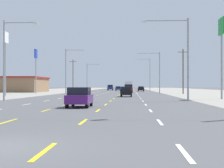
{
  "coord_description": "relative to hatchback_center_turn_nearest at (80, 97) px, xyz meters",
  "views": [
    {
      "loc": [
        3.92,
        -9.52,
        1.66
      ],
      "look_at": [
        -0.65,
        79.6,
        2.08
      ],
      "focal_mm": 58.1,
      "sensor_mm": 36.0,
      "label": 1
    }
  ],
  "objects": [
    {
      "name": "ground_plane",
      "position": [
        0.01,
        47.77,
        -0.78
      ],
      "size": [
        572.0,
        572.0,
        0.0
      ],
      "primitive_type": "plane",
      "color": "#4C4C4F"
    },
    {
      "name": "lane_markings",
      "position": [
        0.01,
        86.27,
        -0.78
      ],
      "size": [
        10.64,
        227.6,
        0.01
      ],
      "color": "white",
      "rests_on": "ground"
    },
    {
      "name": "signal_span_wire",
      "position": [
        -0.02,
        -6.99,
        4.63
      ],
      "size": [
        25.5,
        0.53,
        9.53
      ],
      "color": "brown",
      "rests_on": "ground"
    },
    {
      "name": "hatchback_center_turn_nearest",
      "position": [
        0.0,
        0.0,
        0.0
      ],
      "size": [
        1.72,
        3.9,
        1.54
      ],
      "color": "#4C196B",
      "rests_on": "ground"
    },
    {
      "name": "hatchback_inner_right_near",
      "position": [
        3.29,
        26.55,
        0.0
      ],
      "size": [
        1.72,
        3.9,
        1.54
      ],
      "color": "black",
      "rests_on": "ground"
    },
    {
      "name": "suv_inner_right_mid",
      "position": [
        3.46,
        57.86,
        0.24
      ],
      "size": [
        1.98,
        4.9,
        1.98
      ],
      "color": "red",
      "rests_on": "ground"
    },
    {
      "name": "sedan_far_right_midfar",
      "position": [
        6.98,
        78.66,
        -0.03
      ],
      "size": [
        1.8,
        4.5,
        1.46
      ],
      "color": "black",
      "rests_on": "ground"
    },
    {
      "name": "sedan_center_turn_far",
      "position": [
        -0.16,
        92.18,
        -0.03
      ],
      "size": [
        1.8,
        4.5,
        1.46
      ],
      "color": "navy",
      "rests_on": "ground"
    },
    {
      "name": "box_truck_inner_right_farther",
      "position": [
        3.31,
        96.18,
        1.05
      ],
      "size": [
        2.4,
        7.2,
        3.23
      ],
      "color": "maroon",
      "rests_on": "ground"
    },
    {
      "name": "suv_inner_left_farthest",
      "position": [
        -3.31,
        102.15,
        0.24
      ],
      "size": [
        1.98,
        4.9,
        1.98
      ],
      "color": "navy",
      "rests_on": "ground"
    },
    {
      "name": "storefront_left_row_2",
      "position": [
        -24.01,
        66.38,
        1.22
      ],
      "size": [
        10.11,
        16.36,
        3.98
      ],
      "color": "#8C6B4C",
      "rests_on": "ground"
    },
    {
      "name": "pole_sign_left_row_1",
      "position": [
        -15.97,
        28.78,
        7.12
      ],
      "size": [
        0.24,
        2.44,
        10.25
      ],
      "color": "gray",
      "rests_on": "ground"
    },
    {
      "name": "pole_sign_left_row_2",
      "position": [
        -16.2,
        48.29,
        6.2
      ],
      "size": [
        0.24,
        1.72,
        9.42
      ],
      "color": "gray",
      "rests_on": "ground"
    },
    {
      "name": "pole_sign_right_row_1",
      "position": [
        15.32,
        18.15,
        7.16
      ],
      "size": [
        0.24,
        2.57,
        10.16
      ],
      "color": "gray",
      "rests_on": "ground"
    },
    {
      "name": "streetlight_left_row_0",
      "position": [
        -9.72,
        11.82,
        4.42
      ],
      "size": [
        3.95,
        0.26,
        8.93
      ],
      "color": "gray",
      "rests_on": "ground"
    },
    {
      "name": "streetlight_right_row_0",
      "position": [
        9.55,
        11.82,
        4.59
      ],
      "size": [
        5.11,
        0.26,
        9.01
      ],
      "color": "gray",
      "rests_on": "ground"
    },
    {
      "name": "streetlight_left_row_1",
      "position": [
        -9.71,
        50.27,
        4.83
      ],
      "size": [
        4.22,
        0.26,
        9.66
      ],
      "color": "gray",
      "rests_on": "ground"
    },
    {
      "name": "streetlight_right_row_1",
      "position": [
        9.59,
        50.27,
        4.51
      ],
      "size": [
        4.87,
        0.26,
        8.9
      ],
      "color": "gray",
      "rests_on": "ground"
    },
    {
      "name": "streetlight_left_row_2",
      "position": [
        -9.64,
        88.72,
        4.43
      ],
      "size": [
        4.42,
        0.26,
        8.85
      ],
      "color": "gray",
      "rests_on": "ground"
    },
    {
      "name": "streetlight_right_row_2",
      "position": [
        9.75,
        88.72,
        5.23
      ],
      "size": [
        4.28,
        0.26,
        10.43
      ],
      "color": "gray",
      "rests_on": "ground"
    },
    {
      "name": "utility_pole_right_row_1",
      "position": [
        14.72,
        47.16,
        4.0
      ],
      "size": [
        2.2,
        0.26,
        9.18
      ],
      "color": "brown",
      "rests_on": "ground"
    },
    {
      "name": "utility_pole_left_row_2",
      "position": [
        -13.87,
        83.49,
        4.3
      ],
      "size": [
        2.2,
        0.26,
        9.77
      ],
      "color": "brown",
      "rests_on": "ground"
    }
  ]
}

